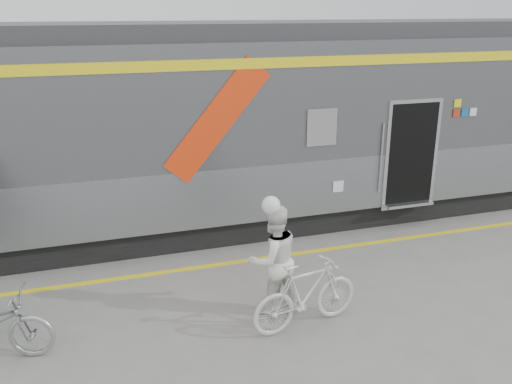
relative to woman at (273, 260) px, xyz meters
name	(u,v)px	position (x,y,z in m)	size (l,w,h in m)	color
ground	(255,329)	(-0.42, -0.41, -0.84)	(90.00, 90.00, 0.00)	slate
train	(284,123)	(1.55, 3.78, 1.21)	(24.00, 3.17, 4.10)	black
safety_strip	(219,264)	(-0.42, 1.74, -0.84)	(24.00, 0.12, 0.01)	yellow
woman	(273,260)	(0.00, 0.00, 0.00)	(0.82, 0.64, 1.69)	white
bicycle_right	(306,294)	(0.30, -0.55, -0.33)	(0.48, 1.70, 1.02)	beige
helmet_woman	(274,197)	(0.00, 0.00, 0.98)	(0.27, 0.27, 0.27)	white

